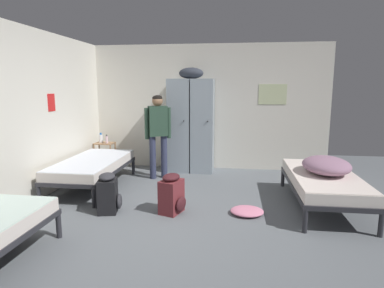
# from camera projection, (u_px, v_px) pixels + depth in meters

# --- Properties ---
(ground_plane) EXTENTS (8.89, 8.89, 0.00)m
(ground_plane) POSITION_uv_depth(u_px,v_px,m) (189.00, 220.00, 4.23)
(ground_plane) COLOR slate
(room_backdrop) EXTENTS (4.87, 5.62, 2.55)m
(room_backdrop) POSITION_uv_depth(u_px,v_px,m) (124.00, 112.00, 5.45)
(room_backdrop) COLOR silver
(room_backdrop) RESTS_ON ground_plane
(locker_bank) EXTENTS (0.90, 0.55, 2.07)m
(locker_bank) POSITION_uv_depth(u_px,v_px,m) (191.00, 124.00, 6.54)
(locker_bank) COLOR #8C99A3
(locker_bank) RESTS_ON ground_plane
(shelf_unit) EXTENTS (0.38, 0.30, 0.57)m
(shelf_unit) POSITION_uv_depth(u_px,v_px,m) (105.00, 154.00, 6.70)
(shelf_unit) COLOR #99704C
(shelf_unit) RESTS_ON ground_plane
(bed_right) EXTENTS (0.90, 1.90, 0.49)m
(bed_right) POSITION_uv_depth(u_px,v_px,m) (323.00, 181.00, 4.64)
(bed_right) COLOR #28282D
(bed_right) RESTS_ON ground_plane
(bed_left_rear) EXTENTS (0.90, 1.90, 0.49)m
(bed_left_rear) POSITION_uv_depth(u_px,v_px,m) (92.00, 165.00, 5.54)
(bed_left_rear) COLOR #28282D
(bed_left_rear) RESTS_ON ground_plane
(bedding_heap) EXTENTS (0.65, 0.81, 0.24)m
(bedding_heap) POSITION_uv_depth(u_px,v_px,m) (326.00, 165.00, 4.60)
(bedding_heap) COLOR gray
(bedding_heap) RESTS_ON bed_right
(person_traveler) EXTENTS (0.45, 0.32, 1.55)m
(person_traveler) POSITION_uv_depth(u_px,v_px,m) (158.00, 129.00, 6.00)
(person_traveler) COLOR #2D334C
(person_traveler) RESTS_ON ground_plane
(water_bottle) EXTENTS (0.07, 0.07, 0.20)m
(water_bottle) POSITION_uv_depth(u_px,v_px,m) (101.00, 138.00, 6.67)
(water_bottle) COLOR white
(water_bottle) RESTS_ON shelf_unit
(lotion_bottle) EXTENTS (0.05, 0.05, 0.17)m
(lotion_bottle) POSITION_uv_depth(u_px,v_px,m) (107.00, 139.00, 6.60)
(lotion_bottle) COLOR beige
(lotion_bottle) RESTS_ON shelf_unit
(backpack_black) EXTENTS (0.38, 0.36, 0.55)m
(backpack_black) POSITION_uv_depth(u_px,v_px,m) (108.00, 194.00, 4.45)
(backpack_black) COLOR black
(backpack_black) RESTS_ON ground_plane
(backpack_maroon) EXTENTS (0.40, 0.38, 0.55)m
(backpack_maroon) POSITION_uv_depth(u_px,v_px,m) (172.00, 194.00, 4.42)
(backpack_maroon) COLOR maroon
(backpack_maroon) RESTS_ON ground_plane
(clothes_pile_pink) EXTENTS (0.45, 0.40, 0.08)m
(clothes_pile_pink) POSITION_uv_depth(u_px,v_px,m) (247.00, 211.00, 4.41)
(clothes_pile_pink) COLOR pink
(clothes_pile_pink) RESTS_ON ground_plane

